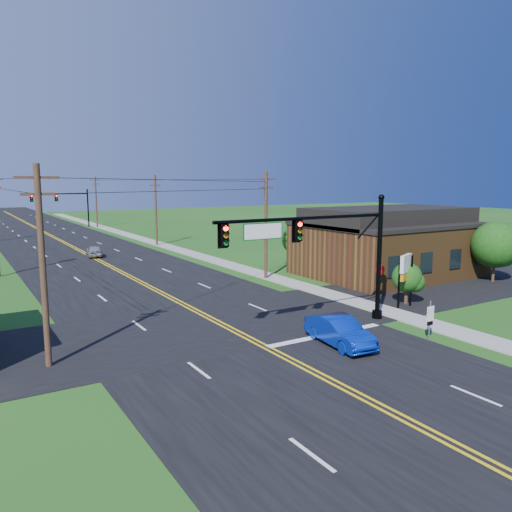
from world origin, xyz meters
TOP-DOWN VIEW (x-y plane):
  - ground at (0.00, 0.00)m, footprint 260.00×260.00m
  - road_main at (0.00, 50.00)m, footprint 16.00×220.00m
  - road_cross at (0.00, 12.00)m, footprint 70.00×10.00m
  - sidewalk at (10.50, 40.00)m, footprint 2.00×160.00m
  - signal_mast_main at (4.34, 8.00)m, footprint 11.30×0.60m
  - signal_mast_far at (4.44, 80.00)m, footprint 10.98×0.60m
  - brick_building at (20.00, 18.00)m, footprint 14.20×11.20m
  - utility_pole_left_a at (-9.50, 10.00)m, footprint 1.80×0.28m
  - utility_pole_right_a at (9.80, 22.00)m, footprint 1.80×0.28m
  - utility_pole_right_b at (9.80, 48.00)m, footprint 1.80×0.28m
  - utility_pole_right_c at (9.80, 78.00)m, footprint 1.80×0.28m
  - tree_right_front at (25.00, 11.00)m, footprint 3.80×3.80m
  - tree_right_back at (16.00, 26.00)m, footprint 3.00×3.00m
  - shrub_corner at (13.00, 9.50)m, footprint 2.00×2.00m
  - blue_car at (3.51, 5.36)m, footprint 2.01×4.57m
  - distant_car at (0.42, 42.20)m, footprint 2.01×3.92m
  - route_sign at (8.11, 3.57)m, footprint 0.53×0.08m
  - stop_sign at (13.00, 11.98)m, footprint 0.87×0.11m
  - pylon_sign at (12.27, 9.00)m, footprint 1.66×0.94m

SIDE VIEW (x-z plane):
  - ground at x=0.00m, z-range 0.00..0.00m
  - road_main at x=0.00m, z-range 0.00..0.04m
  - road_cross at x=0.00m, z-range 0.00..0.04m
  - sidewalk at x=10.50m, z-range 0.00..0.08m
  - distant_car at x=0.42m, z-range 0.00..1.28m
  - blue_car at x=3.51m, z-range 0.00..1.46m
  - route_sign at x=8.11m, z-range 0.17..2.28m
  - stop_sign at x=13.00m, z-range 0.54..2.98m
  - shrub_corner at x=13.00m, z-range 0.42..3.28m
  - brick_building at x=20.00m, z-range 0.00..4.70m
  - pylon_sign at x=12.27m, z-range 0.81..4.34m
  - tree_right_back at x=16.00m, z-range 0.55..4.65m
  - tree_right_front at x=25.00m, z-range 0.60..5.60m
  - signal_mast_far at x=4.44m, z-range 0.81..8.29m
  - utility_pole_left_a at x=-9.50m, z-range 0.22..9.22m
  - utility_pole_right_a at x=9.80m, z-range 0.22..9.22m
  - utility_pole_right_b at x=9.80m, z-range 0.22..9.22m
  - utility_pole_right_c at x=9.80m, z-range 0.22..9.22m
  - signal_mast_main at x=4.34m, z-range 1.01..8.49m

